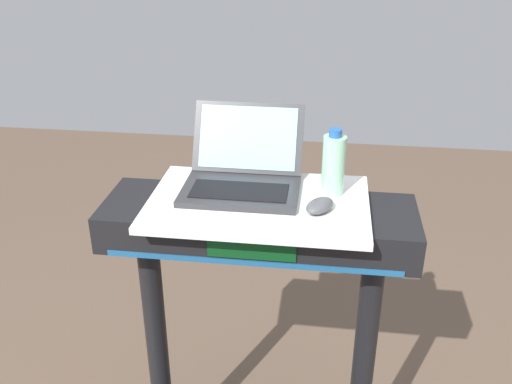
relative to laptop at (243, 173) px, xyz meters
name	(u,v)px	position (x,y,z in m)	size (l,w,h in m)	color
desk_board	(258,203)	(0.06, -0.08, -0.05)	(0.62, 0.41, 0.02)	white
laptop	(243,173)	(0.00, 0.00, 0.00)	(0.34, 0.33, 0.21)	#2D2D30
computer_mouse	(320,206)	(0.23, -0.13, -0.03)	(0.06, 0.10, 0.03)	#4C4C51
water_bottle	(333,164)	(0.26, -0.01, 0.05)	(0.07, 0.07, 0.19)	#9EDBB2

